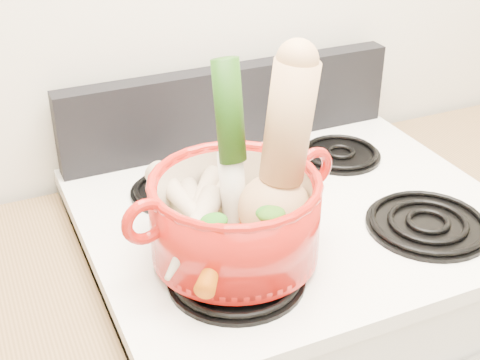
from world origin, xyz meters
name	(u,v)px	position (x,y,z in m)	size (l,w,h in m)	color
cooktop	(293,214)	(0.00, 1.40, 0.93)	(0.78, 0.67, 0.03)	white
control_backsplash	(231,106)	(0.00, 1.70, 1.04)	(0.76, 0.05, 0.18)	black
burner_front_left	(236,276)	(-0.19, 1.24, 0.96)	(0.22, 0.22, 0.02)	black
burner_front_right	(428,223)	(0.19, 1.24, 0.96)	(0.22, 0.22, 0.02)	black
burner_back_left	(175,190)	(-0.19, 1.54, 0.96)	(0.17, 0.17, 0.02)	black
burner_back_right	(340,153)	(0.19, 1.54, 0.96)	(0.17, 0.17, 0.02)	black
dutch_oven	(235,217)	(-0.17, 1.29, 1.04)	(0.28, 0.28, 0.14)	#B0160F
pot_handle_left	(145,221)	(-0.32, 1.27, 1.08)	(0.08, 0.08, 0.02)	#B0160F
pot_handle_right	(313,168)	(-0.01, 1.31, 1.08)	(0.08, 0.08, 0.02)	#B0160F
squash	(285,152)	(-0.09, 1.27, 1.15)	(0.13, 0.13, 0.30)	tan
leek	(233,147)	(-0.16, 1.32, 1.15)	(0.05, 0.05, 0.30)	silver
ginger	(223,205)	(-0.16, 1.36, 1.02)	(0.08, 0.06, 0.05)	#D9C186
parsnip_0	(198,230)	(-0.23, 1.30, 1.02)	(0.04, 0.04, 0.22)	beige
parsnip_1	(195,221)	(-0.23, 1.33, 1.02)	(0.04, 0.04, 0.19)	beige
parsnip_2	(201,220)	(-0.22, 1.31, 1.03)	(0.04, 0.04, 0.20)	beige
parsnip_3	(192,231)	(-0.25, 1.28, 1.04)	(0.04, 0.04, 0.20)	beige
parsnip_4	(197,205)	(-0.22, 1.34, 1.04)	(0.04, 0.04, 0.18)	beige
parsnip_5	(189,206)	(-0.23, 1.33, 1.05)	(0.04, 0.04, 0.23)	beige
carrot_0	(249,239)	(-0.16, 1.26, 1.01)	(0.03, 0.03, 0.14)	#D9530A
carrot_1	(216,260)	(-0.23, 1.22, 1.02)	(0.03, 0.03, 0.15)	#DE5F0B
carrot_2	(249,228)	(-0.15, 1.27, 1.02)	(0.03, 0.03, 0.18)	#D43E0A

